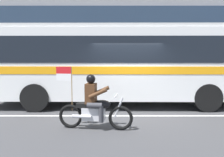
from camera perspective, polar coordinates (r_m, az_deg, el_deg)
ground_plane at (r=9.07m, az=3.25°, el=-7.74°), size 60.00×60.00×0.00m
sidewalk_curb at (r=14.05m, az=2.00°, el=-2.42°), size 28.00×3.80×0.15m
lane_center_stripe at (r=8.48m, az=3.50°, el=-8.69°), size 26.60×0.14×0.01m
transit_bus at (r=9.99m, az=2.80°, el=4.48°), size 10.86×2.71×3.22m
motorcycle_with_rider at (r=6.94m, az=-4.39°, el=-6.44°), size 2.18×0.68×1.78m
fire_hydrant at (r=12.77m, az=6.87°, el=-1.32°), size 0.22×0.30×0.75m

